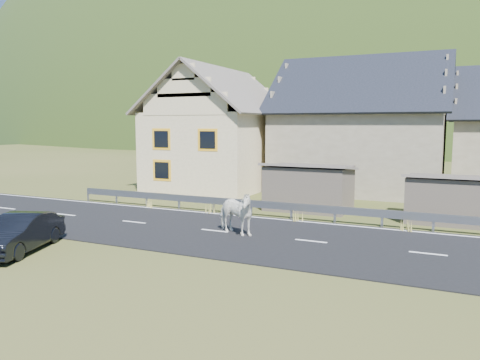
% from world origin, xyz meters
% --- Properties ---
extents(ground, '(160.00, 160.00, 0.00)m').
position_xyz_m(ground, '(0.00, 0.00, 0.00)').
color(ground, '#2E3D12').
rests_on(ground, ground).
extents(road, '(60.00, 7.00, 0.04)m').
position_xyz_m(road, '(0.00, 0.00, 0.02)').
color(road, black).
rests_on(road, ground).
extents(lane_markings, '(60.00, 6.60, 0.01)m').
position_xyz_m(lane_markings, '(0.00, 0.00, 0.04)').
color(lane_markings, silver).
rests_on(lane_markings, road).
extents(guardrail, '(28.10, 0.09, 0.75)m').
position_xyz_m(guardrail, '(-0.00, 3.68, 0.56)').
color(guardrail, '#93969B').
rests_on(guardrail, ground).
extents(shed_left, '(4.30, 3.30, 2.40)m').
position_xyz_m(shed_left, '(-2.00, 6.50, 1.10)').
color(shed_left, brown).
rests_on(shed_left, ground).
extents(shed_right, '(3.80, 2.90, 2.20)m').
position_xyz_m(shed_right, '(4.50, 6.00, 1.00)').
color(shed_right, brown).
rests_on(shed_right, ground).
extents(house_cream, '(7.80, 9.80, 8.30)m').
position_xyz_m(house_cream, '(-10.00, 12.00, 4.36)').
color(house_cream, beige).
rests_on(house_cream, ground).
extents(house_stone_a, '(10.80, 9.80, 8.90)m').
position_xyz_m(house_stone_a, '(-1.00, 15.00, 4.63)').
color(house_stone_a, gray).
rests_on(house_stone_a, ground).
extents(mountain, '(440.00, 280.00, 260.00)m').
position_xyz_m(mountain, '(5.00, 180.00, -20.00)').
color(mountain, '#1D320E').
rests_on(mountain, ground).
extents(conifer_patch, '(76.00, 50.00, 28.00)m').
position_xyz_m(conifer_patch, '(-55.00, 110.00, 6.00)').
color(conifer_patch, black).
rests_on(conifer_patch, ground).
extents(horse, '(1.60, 2.24, 1.73)m').
position_xyz_m(horse, '(-3.02, -0.20, 0.90)').
color(horse, white).
rests_on(horse, road).
extents(car, '(2.51, 4.09, 1.27)m').
position_xyz_m(car, '(-8.64, -5.37, 0.64)').
color(car, black).
rests_on(car, ground).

